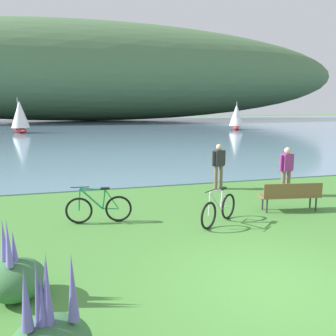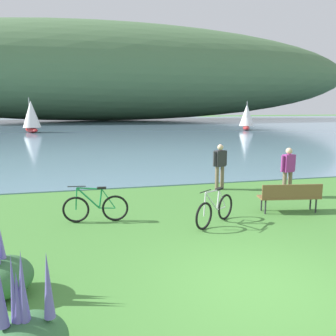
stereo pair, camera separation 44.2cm
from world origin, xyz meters
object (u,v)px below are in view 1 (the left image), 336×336
(person_on_the_grass, at_px, (286,168))
(sailboat_nearest_to_shore, at_px, (236,117))
(bicycle_beside_path, at_px, (219,209))
(person_at_shoreline, at_px, (219,163))
(sailboat_mid_bay, at_px, (20,116))
(bicycle_leaning_near_bench, at_px, (99,208))
(park_bench_near_camera, at_px, (291,194))

(person_on_the_grass, bearing_deg, sailboat_nearest_to_shore, 66.85)
(sailboat_nearest_to_shore, bearing_deg, person_on_the_grass, -113.15)
(bicycle_beside_path, xyz_separation_m, person_at_shoreline, (1.58, 3.71, 0.58))
(person_on_the_grass, relative_size, sailboat_mid_bay, 0.43)
(person_on_the_grass, bearing_deg, sailboat_mid_bay, 111.50)
(sailboat_nearest_to_shore, height_order, sailboat_mid_bay, sailboat_mid_bay)
(person_at_shoreline, bearing_deg, bicycle_leaning_near_bench, -149.32)
(park_bench_near_camera, bearing_deg, sailboat_mid_bay, 109.17)
(bicycle_beside_path, height_order, sailboat_nearest_to_shore, sailboat_nearest_to_shore)
(bicycle_leaning_near_bench, xyz_separation_m, sailboat_nearest_to_shore, (19.74, 32.09, 1.32))
(sailboat_mid_bay, bearing_deg, sailboat_nearest_to_shore, -3.23)
(park_bench_near_camera, xyz_separation_m, person_on_the_grass, (0.92, 1.66, 0.46))
(person_on_the_grass, bearing_deg, bicycle_beside_path, -148.02)
(bicycle_leaning_near_bench, relative_size, person_on_the_grass, 1.03)
(bicycle_leaning_near_bench, height_order, sailboat_mid_bay, sailboat_mid_bay)
(sailboat_nearest_to_shore, xyz_separation_m, sailboat_mid_bay, (-25.95, 1.46, 0.19))
(bicycle_leaning_near_bench, bearing_deg, bicycle_beside_path, -17.06)
(person_at_shoreline, height_order, sailboat_mid_bay, sailboat_mid_bay)
(person_on_the_grass, xyz_separation_m, sailboat_nearest_to_shore, (13.20, 30.88, 0.74))
(park_bench_near_camera, xyz_separation_m, bicycle_leaning_near_bench, (-5.61, 0.45, -0.12))
(bicycle_leaning_near_bench, bearing_deg, park_bench_near_camera, -4.54)
(park_bench_near_camera, distance_m, person_at_shoreline, 3.38)
(person_at_shoreline, xyz_separation_m, person_on_the_grass, (1.87, -1.56, 0.00))
(bicycle_beside_path, xyz_separation_m, sailboat_nearest_to_shore, (16.66, 33.04, 1.32))
(bicycle_leaning_near_bench, height_order, person_on_the_grass, person_on_the_grass)
(park_bench_near_camera, bearing_deg, person_on_the_grass, 60.88)
(bicycle_beside_path, distance_m, person_on_the_grass, 4.11)
(person_at_shoreline, bearing_deg, bicycle_beside_path, -113.03)
(bicycle_leaning_near_bench, bearing_deg, person_at_shoreline, 30.68)
(park_bench_near_camera, distance_m, bicycle_beside_path, 2.58)
(person_at_shoreline, xyz_separation_m, sailboat_mid_bay, (-10.87, 30.79, 0.93))
(person_on_the_grass, height_order, sailboat_mid_bay, sailboat_mid_bay)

